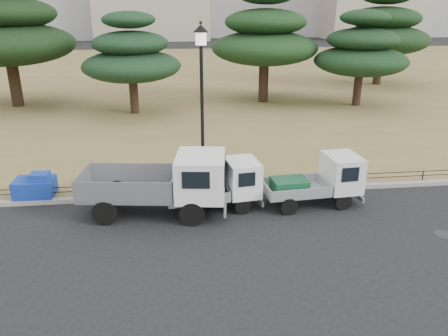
{
  "coord_description": "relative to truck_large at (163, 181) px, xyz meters",
  "views": [
    {
      "loc": [
        -1.69,
        -12.22,
        6.68
      ],
      "look_at": [
        0.0,
        2.0,
        1.3
      ],
      "focal_mm": 35.0,
      "sensor_mm": 36.0,
      "label": 1
    }
  ],
  "objects": [
    {
      "name": "ground",
      "position": [
        2.14,
        -1.35,
        -1.16
      ],
      "size": [
        220.0,
        220.0,
        0.0
      ],
      "primitive_type": "plane",
      "color": "black"
    },
    {
      "name": "lawn",
      "position": [
        2.14,
        29.25,
        -1.08
      ],
      "size": [
        120.0,
        56.0,
        0.15
      ],
      "primitive_type": "cube",
      "color": "olive",
      "rests_on": "ground"
    },
    {
      "name": "curb",
      "position": [
        2.14,
        1.25,
        -1.08
      ],
      "size": [
        120.0,
        0.25,
        0.16
      ],
      "primitive_type": "cube",
      "color": "gray",
      "rests_on": "ground"
    },
    {
      "name": "truck_large",
      "position": [
        0.0,
        0.0,
        0.0
      ],
      "size": [
        4.98,
        2.49,
        2.08
      ],
      "rotation": [
        0.0,
        0.0,
        -0.14
      ],
      "color": "black",
      "rests_on": "ground"
    },
    {
      "name": "truck_kei_front",
      "position": [
        1.95,
        0.15,
        -0.32
      ],
      "size": [
        3.33,
        1.74,
        1.68
      ],
      "rotation": [
        0.0,
        0.0,
        0.13
      ],
      "color": "black",
      "rests_on": "ground"
    },
    {
      "name": "truck_kei_rear",
      "position": [
        5.44,
        0.13,
        -0.28
      ],
      "size": [
        3.45,
        1.68,
        1.75
      ],
      "rotation": [
        0.0,
        0.0,
        0.08
      ],
      "color": "black",
      "rests_on": "ground"
    },
    {
      "name": "street_lamp",
      "position": [
        1.47,
        1.55,
        2.99
      ],
      "size": [
        0.53,
        0.53,
        5.91
      ],
      "color": "black",
      "rests_on": "lawn"
    },
    {
      "name": "pipe_fence",
      "position": [
        2.14,
        1.4,
        -0.72
      ],
      "size": [
        38.0,
        0.04,
        0.4
      ],
      "color": "black",
      "rests_on": "lawn"
    },
    {
      "name": "tarp_pile",
      "position": [
        -4.62,
        1.66,
        -0.64
      ],
      "size": [
        1.39,
        1.03,
        0.91
      ],
      "rotation": [
        0.0,
        0.0,
        -0.02
      ],
      "color": "#1739B2",
      "rests_on": "lawn"
    },
    {
      "name": "manhole",
      "position": [
        8.64,
        -2.55,
        -1.15
      ],
      "size": [
        0.6,
        0.6,
        0.01
      ],
      "primitive_type": "cylinder",
      "color": "#2D2D30",
      "rests_on": "ground"
    },
    {
      "name": "pine_west_near",
      "position": [
        -10.09,
        17.42,
        3.95
      ],
      "size": [
        8.6,
        8.6,
        8.6
      ],
      "color": "black",
      "rests_on": "lawn"
    },
    {
      "name": "pine_center_left",
      "position": [
        -1.98,
        14.37,
        2.57
      ],
      "size": [
        6.09,
        6.09,
        6.19
      ],
      "color": "black",
      "rests_on": "lawn"
    },
    {
      "name": "pine_center_right",
      "position": [
        6.88,
        16.92,
        3.48
      ],
      "size": [
        7.29,
        7.29,
        7.74
      ],
      "color": "black",
      "rests_on": "lawn"
    },
    {
      "name": "pine_east_near",
      "position": [
        13.02,
        14.92,
        2.6
      ],
      "size": [
        6.19,
        6.19,
        6.26
      ],
      "color": "black",
      "rests_on": "lawn"
    },
    {
      "name": "pine_east_far",
      "position": [
        18.17,
        22.83,
        3.5
      ],
      "size": [
        7.78,
        7.78,
        7.82
      ],
      "color": "black",
      "rests_on": "lawn"
    }
  ]
}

